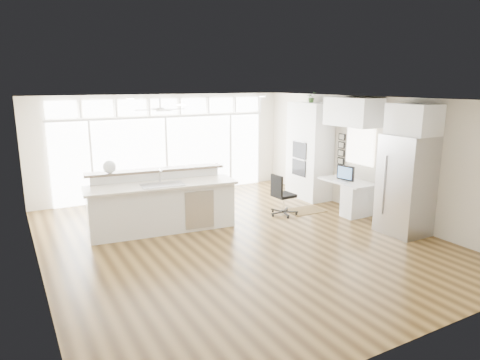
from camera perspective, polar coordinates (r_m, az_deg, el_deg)
floor at (r=8.48m, az=-0.45°, el=-7.89°), size 7.00×8.00×0.02m
ceiling at (r=7.94m, az=-0.48°, el=10.74°), size 7.00×8.00×0.02m
wall_back at (r=11.71m, az=-9.98°, el=4.59°), size 7.00×0.04×2.70m
wall_front at (r=5.10m, az=21.94°, el=-6.89°), size 7.00×0.04×2.70m
wall_left at (r=7.15m, az=-25.88°, el=-1.74°), size 0.04×8.00×2.70m
wall_right at (r=10.23m, az=17.01°, el=3.04°), size 0.04×8.00×2.70m
glass_wall at (r=11.70m, az=-9.82°, el=3.10°), size 5.80×0.06×2.08m
transom_row at (r=11.56m, az=-10.07°, el=9.61°), size 5.90×0.06×0.40m
desk_window at (r=10.38m, az=15.73°, el=4.37°), size 0.04×0.85×0.85m
ceiling_fan at (r=10.31m, az=-10.61°, el=9.78°), size 1.16×1.16×0.32m
recessed_lights at (r=8.11m, az=-1.17°, el=10.64°), size 3.40×3.00×0.02m
oven_cabinet at (r=11.33m, az=9.25°, el=3.83°), size 0.64×1.20×2.50m
desk_nook at (r=10.38m, az=14.05°, el=-2.13°), size 0.72×1.30×0.76m
upper_cabinets at (r=10.09m, az=14.83°, el=8.78°), size 0.64×1.30×0.64m
refrigerator at (r=9.13m, az=21.24°, el=-0.64°), size 0.76×0.90×2.00m
fridge_cabinet at (r=8.99m, az=22.16°, el=7.49°), size 0.64×0.90×0.60m
framed_photos at (r=10.84m, az=13.38°, el=4.05°), size 0.06×0.22×0.80m
kitchen_island at (r=8.92m, az=-10.35°, el=-2.89°), size 3.15×1.48×1.21m
rug at (r=10.37m, az=8.67°, el=-4.05°), size 0.88×0.65×0.01m
office_chair at (r=9.87m, az=5.86°, el=-1.99°), size 0.52×0.49×0.96m
fishbowl at (r=9.00m, az=-17.00°, el=1.69°), size 0.27×0.27×0.26m
monitor at (r=10.19m, az=13.89°, el=0.93°), size 0.16×0.47×0.39m
keyboard at (r=10.12m, az=13.13°, el=-0.19°), size 0.17×0.33×0.02m
potted_plant at (r=11.21m, az=9.50°, el=10.69°), size 0.27×0.29×0.21m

